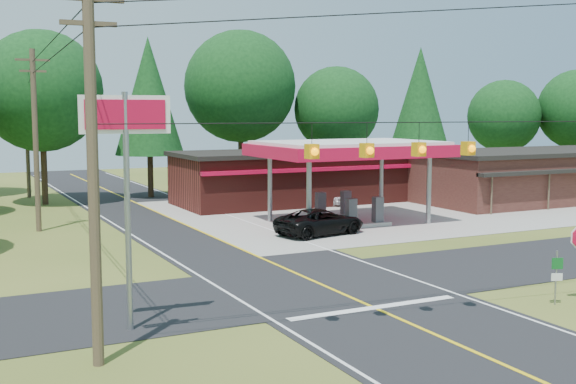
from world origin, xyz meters
name	(u,v)px	position (x,y,z in m)	size (l,w,h in m)	color
ground	(322,285)	(0.00, 0.00, 0.00)	(120.00, 120.00, 0.00)	#46581F
main_highway	(322,285)	(0.00, 0.00, 0.01)	(8.00, 120.00, 0.02)	black
cross_road	(322,285)	(0.00, 0.00, 0.01)	(70.00, 7.00, 0.02)	black
lane_center_yellow	(322,285)	(0.00, 0.00, 0.03)	(0.15, 110.00, 0.00)	yellow
gas_canopy	(349,151)	(9.00, 13.00, 4.27)	(10.60, 7.40, 4.88)	gray
convenience_store	(289,177)	(10.00, 22.98, 1.92)	(16.40, 7.55, 3.80)	#551C18
strip_building	(546,175)	(28.00, 15.98, 1.91)	(20.40, 8.75, 3.80)	#3F1E1A
utility_pole_near_left	(93,167)	(-9.50, -5.00, 5.20)	(1.80, 0.30, 10.00)	#473828
utility_pole_far_left	(35,138)	(-8.00, 18.00, 5.20)	(1.80, 0.30, 10.00)	#473828
utility_pole_north	(27,136)	(-6.50, 35.00, 4.75)	(0.30, 0.30, 9.50)	#473828
overhead_beacons	(393,125)	(-1.00, -6.00, 6.21)	(17.04, 2.04, 1.03)	black
treeline_backdrop	(160,99)	(0.82, 24.01, 7.49)	(70.27, 51.59, 13.30)	#332316
suv_car	(320,222)	(5.42, 10.00, 0.70)	(5.07, 5.07, 1.41)	black
sedan_car	(326,196)	(12.00, 21.00, 0.62)	(3.64, 3.64, 1.24)	silver
big_stop_sign	(126,153)	(-8.00, -2.39, 5.39)	(2.67, 0.32, 7.20)	gray
route_sign_post	(557,273)	(5.80, -6.02, 1.12)	(0.37, 0.18, 1.90)	gray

